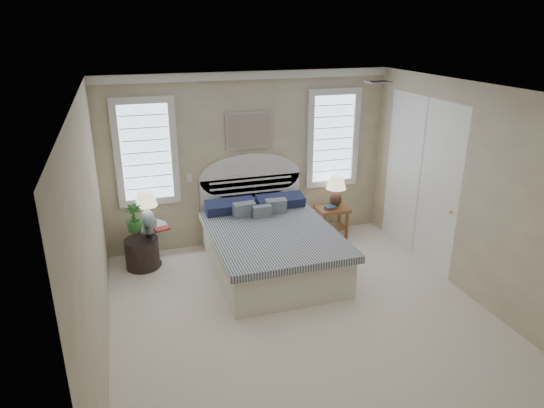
% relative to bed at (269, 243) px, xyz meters
% --- Properties ---
extents(floor, '(4.50, 5.00, 0.01)m').
position_rel_bed_xyz_m(floor, '(0.00, -1.46, -0.39)').
color(floor, silver).
rests_on(floor, ground).
extents(ceiling, '(4.50, 5.00, 0.01)m').
position_rel_bed_xyz_m(ceiling, '(0.00, -1.46, 2.31)').
color(ceiling, white).
rests_on(ceiling, wall_back).
extents(wall_back, '(4.50, 0.02, 2.70)m').
position_rel_bed_xyz_m(wall_back, '(0.00, 1.04, 0.96)').
color(wall_back, tan).
rests_on(wall_back, floor).
extents(wall_left, '(0.02, 5.00, 2.70)m').
position_rel_bed_xyz_m(wall_left, '(-2.25, -1.46, 0.96)').
color(wall_left, tan).
rests_on(wall_left, floor).
extents(wall_right, '(0.02, 5.00, 2.70)m').
position_rel_bed_xyz_m(wall_right, '(2.25, -1.46, 0.96)').
color(wall_right, tan).
rests_on(wall_right, floor).
extents(crown_molding, '(4.50, 0.08, 0.12)m').
position_rel_bed_xyz_m(crown_molding, '(0.00, 1.00, 2.25)').
color(crown_molding, silver).
rests_on(crown_molding, wall_back).
extents(hvac_vent, '(0.30, 0.20, 0.02)m').
position_rel_bed_xyz_m(hvac_vent, '(1.20, -0.66, 2.29)').
color(hvac_vent, '#B2B2B2').
rests_on(hvac_vent, ceiling).
extents(switch_plate, '(0.08, 0.01, 0.12)m').
position_rel_bed_xyz_m(switch_plate, '(-0.95, 1.03, 0.76)').
color(switch_plate, silver).
rests_on(switch_plate, wall_back).
extents(window_left, '(0.90, 0.06, 1.60)m').
position_rel_bed_xyz_m(window_left, '(-1.55, 1.02, 1.21)').
color(window_left, '#C9E4FF').
rests_on(window_left, wall_back).
extents(window_right, '(0.90, 0.06, 1.60)m').
position_rel_bed_xyz_m(window_right, '(1.40, 1.02, 1.21)').
color(window_right, '#C9E4FF').
rests_on(window_right, wall_back).
extents(painting, '(0.74, 0.04, 0.58)m').
position_rel_bed_xyz_m(painting, '(0.00, 1.00, 1.43)').
color(painting, silver).
rests_on(painting, wall_back).
extents(closet_door, '(0.02, 1.80, 2.40)m').
position_rel_bed_xyz_m(closet_door, '(2.23, -0.26, 0.81)').
color(closet_door, white).
rests_on(closet_door, floor).
extents(bed, '(1.72, 2.28, 1.47)m').
position_rel_bed_xyz_m(bed, '(0.00, 0.00, 0.00)').
color(bed, silver).
rests_on(bed, floor).
extents(side_table_left, '(0.56, 0.56, 0.63)m').
position_rel_bed_xyz_m(side_table_left, '(-1.65, 0.59, 0.00)').
color(side_table_left, black).
rests_on(side_table_left, floor).
extents(nightstand_right, '(0.50, 0.40, 0.53)m').
position_rel_bed_xyz_m(nightstand_right, '(1.30, 0.69, 0.00)').
color(nightstand_right, brown).
rests_on(nightstand_right, floor).
extents(floor_pot, '(0.53, 0.53, 0.44)m').
position_rel_bed_xyz_m(floor_pot, '(-1.76, 0.56, -0.16)').
color(floor_pot, black).
rests_on(floor_pot, floor).
extents(lamp_left, '(0.41, 0.41, 0.52)m').
position_rel_bed_xyz_m(lamp_left, '(-1.64, 0.60, 0.56)').
color(lamp_left, silver).
rests_on(lamp_left, side_table_left).
extents(lamp_right, '(0.40, 0.40, 0.53)m').
position_rel_bed_xyz_m(lamp_right, '(1.37, 0.74, 0.47)').
color(lamp_right, black).
rests_on(lamp_right, nightstand_right).
extents(potted_plant, '(0.26, 0.26, 0.40)m').
position_rel_bed_xyz_m(potted_plant, '(-1.83, 0.43, 0.44)').
color(potted_plant, '#316D2B').
rests_on(potted_plant, side_table_left).
extents(books_left, '(0.23, 0.19, 0.03)m').
position_rel_bed_xyz_m(books_left, '(-1.46, 0.38, 0.26)').
color(books_left, maroon).
rests_on(books_left, side_table_left).
extents(books_right, '(0.20, 0.16, 0.05)m').
position_rel_bed_xyz_m(books_right, '(1.24, 0.64, 0.17)').
color(books_right, maroon).
rests_on(books_right, nightstand_right).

